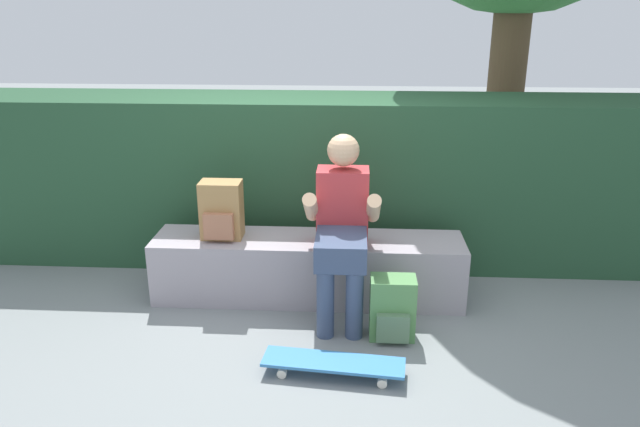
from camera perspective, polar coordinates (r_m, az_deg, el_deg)
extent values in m
plane|color=gray|center=(4.01, -1.54, -10.43)|extent=(24.00, 24.00, 0.00)
cube|color=#99929A|center=(4.27, -1.11, -5.16)|extent=(2.15, 0.46, 0.44)
cube|color=#B73338|center=(4.02, 2.14, 0.63)|extent=(0.34, 0.22, 0.52)
sphere|color=#D8AD84|center=(3.91, 2.21, 5.98)|extent=(0.21, 0.21, 0.21)
cube|color=#384766|center=(3.79, 2.00, -3.38)|extent=(0.32, 0.40, 0.17)
cylinder|color=#384766|center=(3.79, 0.51, -8.52)|extent=(0.11, 0.11, 0.44)
cylinder|color=#384766|center=(3.78, 3.26, -8.58)|extent=(0.11, 0.11, 0.44)
cylinder|color=#D8AD84|center=(3.88, -0.85, 0.59)|extent=(0.09, 0.33, 0.27)
cylinder|color=#D8AD84|center=(3.87, 5.06, 0.47)|extent=(0.09, 0.33, 0.27)
cube|color=teal|center=(3.49, 1.27, -13.83)|extent=(0.82, 0.28, 0.02)
cylinder|color=silver|center=(3.56, 6.05, -14.24)|extent=(0.06, 0.04, 0.05)
cylinder|color=silver|center=(3.44, 5.88, -15.61)|extent=(0.06, 0.04, 0.05)
cylinder|color=silver|center=(3.63, -3.07, -13.50)|extent=(0.06, 0.04, 0.05)
cylinder|color=silver|center=(3.50, -3.60, -14.80)|extent=(0.06, 0.04, 0.05)
cube|color=#A37A47|center=(4.20, -9.26, 0.36)|extent=(0.28, 0.18, 0.40)
cube|color=#A4684B|center=(4.12, -9.53, -1.21)|extent=(0.20, 0.05, 0.18)
cube|color=#51894C|center=(3.82, 6.84, -8.80)|extent=(0.28, 0.18, 0.40)
cube|color=#547656|center=(3.76, 6.88, -10.70)|extent=(0.20, 0.05, 0.18)
cube|color=#22482D|center=(4.86, -0.56, 3.31)|extent=(5.49, 0.78, 1.30)
cylinder|color=brown|center=(5.71, 17.18, 12.08)|extent=(0.32, 0.32, 2.71)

